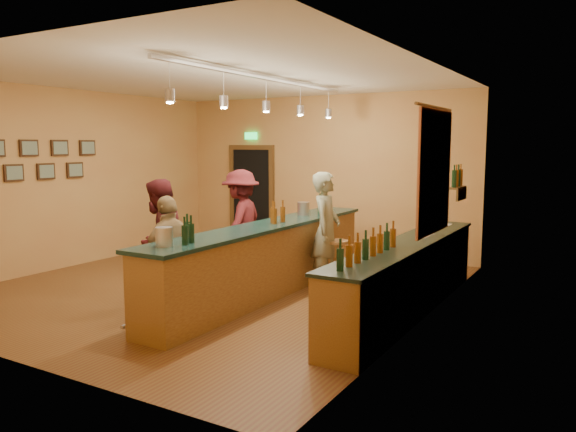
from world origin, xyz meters
The scene contains 18 objects.
floor centered at (0.00, 0.00, 0.00)m, with size 7.00×7.00×0.00m, color brown.
ceiling centered at (0.00, 0.00, 3.20)m, with size 6.50×7.00×0.02m, color silver.
wall_back centered at (0.00, 3.50, 1.60)m, with size 6.50×0.02×3.20m, color #B97A45.
wall_front centered at (0.00, -3.50, 1.60)m, with size 6.50×0.02×3.20m, color #B97A45.
wall_left centered at (-3.25, 0.00, 1.60)m, with size 0.02×7.00×3.20m, color #B97A45.
wall_right centered at (3.25, 0.00, 1.60)m, with size 0.02×7.00×3.20m, color #B97A45.
doorway centered at (-1.70, 3.47, 1.13)m, with size 1.15×0.09×2.48m.
tapestry centered at (3.23, 0.40, 1.85)m, with size 0.03×1.40×1.60m, color maroon.
bottle_shelf centered at (3.17, 1.90, 1.67)m, with size 0.17×0.55×0.54m.
picture_grid centered at (-3.21, -0.75, 1.95)m, with size 0.06×2.20×0.70m, color #382111, non-canonical shape.
back_counter centered at (2.97, 0.18, 0.49)m, with size 0.60×4.55×1.27m.
tasting_bar centered at (0.90, 0.00, 0.61)m, with size 0.73×5.10×1.38m.
pendant_track centered at (0.90, 0.00, 2.98)m, with size 0.11×4.60×0.50m.
bartender centered at (1.45, 0.84, 0.90)m, with size 0.65×0.43×1.79m, color gray.
customer_a centered at (-0.12, -1.16, 0.87)m, with size 0.85×0.66×1.74m, color #59191E.
customer_b centered at (0.35, -1.47, 0.78)m, with size 0.91×0.38×1.56m, color #997A51.
customer_c centered at (-0.20, 0.91, 0.90)m, with size 1.16×0.67×1.79m, color #59191E.
bar_stool centered at (1.60, 0.92, 0.59)m, with size 0.36×0.36×0.74m.
Camera 1 is at (5.26, -6.84, 2.19)m, focal length 35.00 mm.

